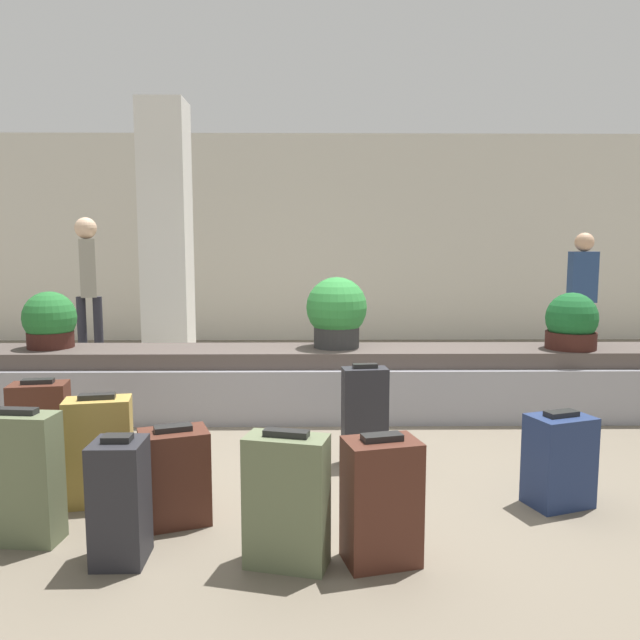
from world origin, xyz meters
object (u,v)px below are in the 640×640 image
(potted_plant_2, at_px, (50,322))
(suitcase_2, at_px, (365,416))
(pillar, at_px, (167,237))
(suitcase_4, at_px, (559,460))
(potted_plant_0, at_px, (572,323))
(suitcase_7, at_px, (287,501))
(traveler_0, at_px, (88,277))
(suitcase_1, at_px, (19,478))
(suitcase_5, at_px, (120,501))
(suitcase_0, at_px, (381,501))
(traveler_1, at_px, (582,287))
(suitcase_3, at_px, (174,476))
(suitcase_8, at_px, (40,427))
(suitcase_6, at_px, (99,451))
(potted_plant_1, at_px, (337,312))

(potted_plant_2, bearing_deg, suitcase_2, -26.40)
(pillar, relative_size, suitcase_4, 5.68)
(potted_plant_0, distance_m, potted_plant_2, 4.61)
(suitcase_7, bearing_deg, traveler_0, 132.64)
(traveler_0, bearing_deg, suitcase_1, 175.07)
(potted_plant_2, bearing_deg, suitcase_5, -61.97)
(suitcase_5, relative_size, potted_plant_0, 1.26)
(suitcase_0, xyz_separation_m, suitcase_2, (0.03, 1.33, 0.04))
(pillar, relative_size, traveler_1, 1.93)
(pillar, xyz_separation_m, suitcase_7, (1.64, -4.80, -1.28))
(pillar, height_order, traveler_1, pillar)
(suitcase_4, bearing_deg, suitcase_3, 166.28)
(suitcase_5, bearing_deg, suitcase_8, 126.23)
(pillar, xyz_separation_m, suitcase_3, (1.01, -4.33, -1.34))
(suitcase_8, distance_m, traveler_1, 6.36)
(traveler_0, bearing_deg, suitcase_7, -171.56)
(suitcase_1, xyz_separation_m, potted_plant_2, (-0.84, 2.44, 0.50))
(potted_plant_0, bearing_deg, suitcase_5, -141.63)
(suitcase_0, distance_m, suitcase_6, 1.73)
(suitcase_0, xyz_separation_m, potted_plant_0, (1.95, 2.55, 0.52))
(suitcase_0, bearing_deg, potted_plant_2, 121.06)
(suitcase_3, bearing_deg, pillar, 83.65)
(suitcase_7, bearing_deg, suitcase_5, -169.57)
(potted_plant_1, bearing_deg, suitcase_4, -58.74)
(potted_plant_1, bearing_deg, suitcase_3, -113.64)
(traveler_1, bearing_deg, suitcase_7, -125.07)
(suitcase_8, xyz_separation_m, traveler_1, (5.17, 3.64, 0.68))
(suitcase_1, height_order, traveler_0, traveler_0)
(suitcase_6, relative_size, potted_plant_0, 1.33)
(suitcase_0, bearing_deg, suitcase_7, 169.81)
(suitcase_4, distance_m, suitcase_8, 3.30)
(suitcase_2, bearing_deg, suitcase_8, 176.94)
(suitcase_8, bearing_deg, suitcase_4, -18.81)
(potted_plant_0, bearing_deg, traveler_1, 64.85)
(suitcase_2, bearing_deg, suitcase_6, -164.76)
(pillar, height_order, suitcase_0, pillar)
(pillar, distance_m, potted_plant_2, 2.31)
(potted_plant_2, relative_size, traveler_0, 0.27)
(pillar, distance_m, suitcase_5, 4.99)
(suitcase_1, distance_m, suitcase_3, 0.77)
(suitcase_4, bearing_deg, potted_plant_0, 47.29)
(suitcase_8, bearing_deg, suitcase_6, -51.03)
(suitcase_0, xyz_separation_m, traveler_0, (-3.05, 4.74, 0.81))
(suitcase_6, bearing_deg, suitcase_8, 126.90)
(suitcase_4, height_order, suitcase_7, suitcase_7)
(suitcase_1, xyz_separation_m, potted_plant_0, (3.77, 2.33, 0.49))
(pillar, height_order, potted_plant_1, pillar)
(suitcase_6, xyz_separation_m, potted_plant_0, (3.52, 1.85, 0.51))
(suitcase_4, bearing_deg, suitcase_6, 159.74)
(suitcase_1, xyz_separation_m, suitcase_3, (0.74, 0.22, -0.08))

